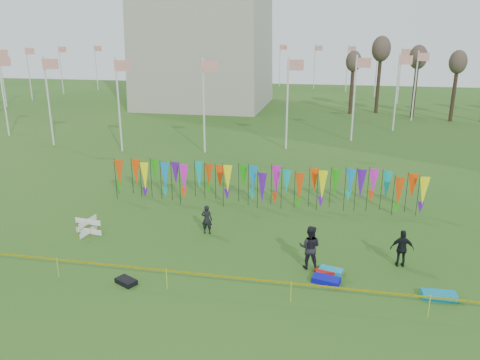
% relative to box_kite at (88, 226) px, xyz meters
% --- Properties ---
extents(ground, '(160.00, 160.00, 0.00)m').
position_rel_box_kite_xyz_m(ground, '(7.97, -3.09, -0.42)').
color(ground, '#224D15').
rests_on(ground, ground).
extents(flagpole_ring, '(57.40, 56.16, 8.00)m').
position_rel_box_kite_xyz_m(flagpole_ring, '(-6.03, 44.91, 3.58)').
color(flagpole_ring, silver).
rests_on(flagpole_ring, ground).
extents(banner_row, '(18.64, 0.64, 2.43)m').
position_rel_box_kite_xyz_m(banner_row, '(8.25, 5.87, 1.12)').
color(banner_row, black).
rests_on(banner_row, ground).
extents(caution_tape_near, '(26.00, 0.02, 0.90)m').
position_rel_box_kite_xyz_m(caution_tape_near, '(7.75, -4.33, 0.35)').
color(caution_tape_near, '#FFE105').
rests_on(caution_tape_near, ground).
extents(box_kite, '(0.76, 0.76, 0.85)m').
position_rel_box_kite_xyz_m(box_kite, '(0.00, 0.00, 0.00)').
color(box_kite, red).
rests_on(box_kite, ground).
extents(person_left, '(0.56, 0.41, 1.54)m').
position_rel_box_kite_xyz_m(person_left, '(5.95, 1.31, 0.35)').
color(person_left, black).
rests_on(person_left, ground).
extents(person_mid, '(1.01, 0.68, 1.98)m').
position_rel_box_kite_xyz_m(person_mid, '(11.33, -1.40, 0.56)').
color(person_mid, black).
rests_on(person_mid, ground).
extents(person_right, '(1.02, 0.61, 1.71)m').
position_rel_box_kite_xyz_m(person_right, '(15.31, -0.44, 0.43)').
color(person_right, black).
rests_on(person_right, ground).
extents(kite_bag_turquoise, '(1.10, 0.74, 0.20)m').
position_rel_box_kite_xyz_m(kite_bag_turquoise, '(12.29, -1.69, -0.32)').
color(kite_bag_turquoise, '#0E9CD2').
rests_on(kite_bag_turquoise, ground).
extents(kite_bag_blue, '(1.23, 0.85, 0.23)m').
position_rel_box_kite_xyz_m(kite_bag_blue, '(12.11, -2.57, -0.31)').
color(kite_bag_blue, '#0A0DB2').
rests_on(kite_bag_blue, ground).
extents(kite_bag_red, '(1.19, 0.80, 0.20)m').
position_rel_box_kite_xyz_m(kite_bag_red, '(12.18, -1.82, -0.32)').
color(kite_bag_red, red).
rests_on(kite_bag_red, ground).
extents(kite_bag_black, '(1.03, 0.86, 0.21)m').
position_rel_box_kite_xyz_m(kite_bag_black, '(4.02, -4.28, -0.32)').
color(kite_bag_black, black).
rests_on(kite_bag_black, ground).
extents(kite_bag_teal, '(1.33, 0.69, 0.25)m').
position_rel_box_kite_xyz_m(kite_bag_teal, '(16.46, -2.93, -0.30)').
color(kite_bag_teal, '#0B7FA5').
rests_on(kite_bag_teal, ground).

